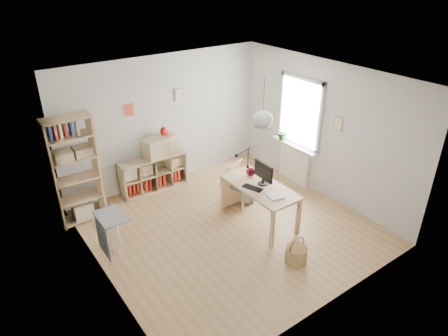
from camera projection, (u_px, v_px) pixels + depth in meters
ground at (229, 227)px, 7.19m from camera, size 4.50×4.50×0.00m
room_shell at (263, 119)px, 6.44m from camera, size 4.50×4.50×4.50m
window_unit at (301, 112)px, 8.06m from camera, size 0.07×1.16×1.46m
radiator at (295, 163)px, 8.57m from camera, size 0.10×0.80×0.80m
windowsill at (295, 146)px, 8.35m from camera, size 0.22×1.20×0.06m
desk at (259, 190)px, 7.06m from camera, size 0.70×1.50×0.75m
cube_shelf at (152, 175)px, 8.30m from camera, size 1.40×0.38×0.72m
tall_bookshelf at (74, 167)px, 6.93m from camera, size 0.80×0.38×2.00m
side_table at (108, 227)px, 6.08m from camera, size 0.40×0.55×0.85m
chair at (239, 182)px, 7.68m from camera, size 0.50×0.50×0.84m
wicker_basket at (296, 254)px, 6.30m from camera, size 0.35×0.34×0.48m
storage_chest at (245, 186)px, 8.10m from camera, size 0.85×0.89×0.66m
monitor at (263, 172)px, 6.97m from camera, size 0.19×0.47×0.41m
keyboard at (252, 188)px, 6.94m from camera, size 0.25×0.39×0.02m
task_lamp at (242, 158)px, 7.38m from camera, size 0.39×0.14×0.41m
yarn_ball at (251, 172)px, 7.31m from camera, size 0.17×0.17×0.17m
paper_tray at (274, 196)px, 6.70m from camera, size 0.28×0.33×0.03m
drawer_chest at (160, 146)px, 8.10m from camera, size 0.75×0.44×0.40m
red_vase at (164, 131)px, 8.02m from camera, size 0.16×0.16×0.19m
potted_plant at (283, 132)px, 8.49m from camera, size 0.40×0.37×0.36m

